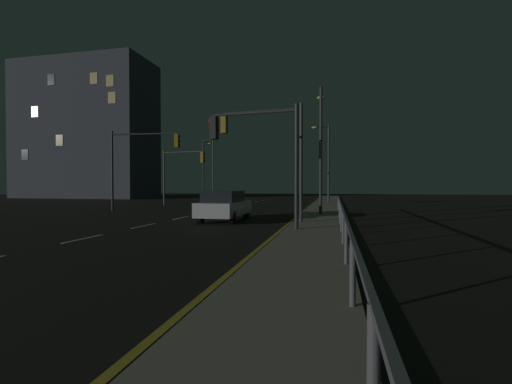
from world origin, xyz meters
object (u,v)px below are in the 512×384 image
at_px(street_lamp_corner, 321,139).
at_px(building_distant, 86,131).
at_px(traffic_light_near_left, 265,139).
at_px(street_lamp_median, 205,164).
at_px(traffic_light_far_right, 182,166).
at_px(traffic_light_overhead_east, 141,154).
at_px(street_lamp_far_end, 326,157).
at_px(traffic_light_mid_right, 255,142).
at_px(street_lamp_mid_block, 212,163).
at_px(car, 225,205).

xyz_separation_m(street_lamp_corner, building_distant, (-34.91, 24.06, 5.22)).
xyz_separation_m(traffic_light_near_left, street_lamp_median, (-12.24, 24.05, 0.33)).
bearing_deg(traffic_light_far_right, street_lamp_median, 100.53).
distance_m(traffic_light_near_left, traffic_light_overhead_east, 11.74).
bearing_deg(street_lamp_far_end, street_lamp_corner, -90.19).
bearing_deg(street_lamp_median, traffic_light_mid_right, -65.27).
bearing_deg(building_distant, traffic_light_mid_right, -44.05).
bearing_deg(building_distant, street_lamp_far_end, -20.02).
relative_size(traffic_light_far_right, traffic_light_overhead_east, 0.89).
height_order(traffic_light_overhead_east, street_lamp_mid_block, street_lamp_mid_block).
xyz_separation_m(street_lamp_corner, street_lamp_mid_block, (-15.40, 23.81, 0.23)).
bearing_deg(street_lamp_mid_block, street_lamp_median, -81.51).
bearing_deg(street_lamp_corner, traffic_light_overhead_east, 173.76).
bearing_deg(car, street_lamp_far_end, 72.70).
distance_m(traffic_light_near_left, street_lamp_far_end, 16.05).
height_order(traffic_light_mid_right, street_lamp_median, street_lamp_median).
bearing_deg(street_lamp_mid_block, car, -69.01).
distance_m(traffic_light_far_right, street_lamp_mid_block, 15.77).
relative_size(traffic_light_mid_right, street_lamp_mid_block, 0.60).
xyz_separation_m(car, street_lamp_median, (-10.03, 23.52, 3.60)).
bearing_deg(building_distant, traffic_light_overhead_east, -45.56).
height_order(traffic_light_mid_right, street_lamp_far_end, street_lamp_far_end).
relative_size(street_lamp_far_end, building_distant, 0.36).
height_order(street_lamp_corner, building_distant, building_distant).
height_order(traffic_light_far_right, traffic_light_overhead_east, traffic_light_overhead_east).
distance_m(traffic_light_mid_right, street_lamp_median, 29.71).
distance_m(traffic_light_mid_right, street_lamp_far_end, 18.94).
bearing_deg(building_distant, traffic_light_near_left, -41.42).
distance_m(street_lamp_median, street_lamp_mid_block, 4.34).
height_order(traffic_light_near_left, traffic_light_overhead_east, traffic_light_overhead_east).
bearing_deg(traffic_light_near_left, traffic_light_far_right, 128.36).
xyz_separation_m(traffic_light_far_right, street_lamp_far_end, (12.71, 3.01, 0.81)).
relative_size(traffic_light_near_left, traffic_light_mid_right, 1.14).
distance_m(traffic_light_mid_right, building_distant, 45.74).
height_order(traffic_light_far_right, street_lamp_far_end, street_lamp_far_end).
xyz_separation_m(traffic_light_overhead_east, street_lamp_corner, (12.67, -1.39, 0.50)).
xyz_separation_m(traffic_light_mid_right, traffic_light_overhead_east, (-10.33, 8.83, 0.50)).
bearing_deg(traffic_light_far_right, street_lamp_corner, -33.28).
distance_m(car, traffic_light_mid_right, 5.04).
bearing_deg(street_lamp_median, street_lamp_mid_block, 98.49).
relative_size(traffic_light_far_right, street_lamp_corner, 0.68).
xyz_separation_m(traffic_light_far_right, street_lamp_median, (-2.09, 11.21, 0.81)).
bearing_deg(traffic_light_overhead_east, street_lamp_corner, -6.24).
bearing_deg(traffic_light_mid_right, traffic_light_far_right, 123.26).
bearing_deg(street_lamp_mid_block, street_lamp_far_end, -38.95).
distance_m(traffic_light_overhead_east, street_lamp_mid_block, 22.60).
bearing_deg(street_lamp_far_end, street_lamp_median, 151.00).
height_order(traffic_light_far_right, street_lamp_mid_block, street_lamp_mid_block).
xyz_separation_m(street_lamp_median, building_distant, (-20.15, 4.53, 5.41)).
bearing_deg(traffic_light_near_left, traffic_light_mid_right, -86.42).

